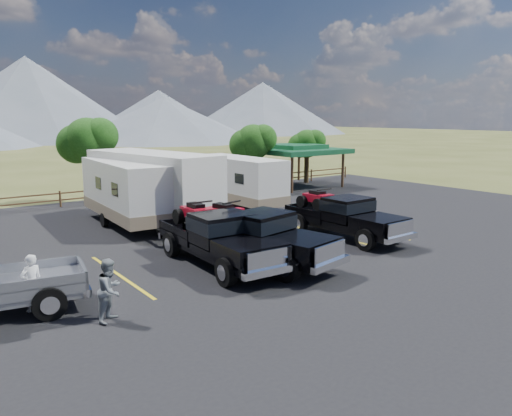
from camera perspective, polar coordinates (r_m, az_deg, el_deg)
ground at (r=17.51m, az=8.64°, el=-7.46°), size 320.00×320.00×0.00m
asphalt_lot at (r=19.64m, az=2.44°, el=-5.29°), size 44.00×34.00×0.04m
stall_lines at (r=20.39m, az=0.68°, el=-4.61°), size 12.12×5.50×0.01m
tree_ne_a at (r=35.54m, az=-0.37°, el=7.50°), size 3.11×2.92×4.76m
tree_ne_b at (r=40.11m, az=5.80°, el=7.29°), size 2.77×2.59×4.27m
tree_north at (r=32.30m, az=-18.71°, el=7.27°), size 3.46×3.24×5.25m
rail_fence at (r=33.58m, az=-11.56°, el=2.18°), size 36.12×0.12×1.00m
pavilion at (r=38.06m, az=4.59°, el=6.63°), size 6.20×6.20×3.22m
rig_left at (r=18.03m, az=-4.32°, el=-3.29°), size 2.49×6.51×2.15m
rig_center at (r=18.21m, az=0.07°, el=-3.14°), size 3.30×6.68×2.14m
rig_right at (r=22.33m, az=9.94°, el=-0.86°), size 2.27×6.14×2.03m
trailer_left at (r=25.09m, az=-14.50°, el=1.77°), size 2.76×9.11×3.16m
trailer_center at (r=25.52m, az=-11.71°, el=2.48°), size 4.02×10.21×3.53m
trailer_right at (r=28.99m, az=-2.09°, el=3.03°), size 2.28×8.48×2.95m
person_a at (r=15.16m, az=-24.26°, el=-7.80°), size 0.66×0.51×1.61m
person_b at (r=13.76m, az=-16.32°, el=-8.96°), size 1.04×1.01×1.69m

